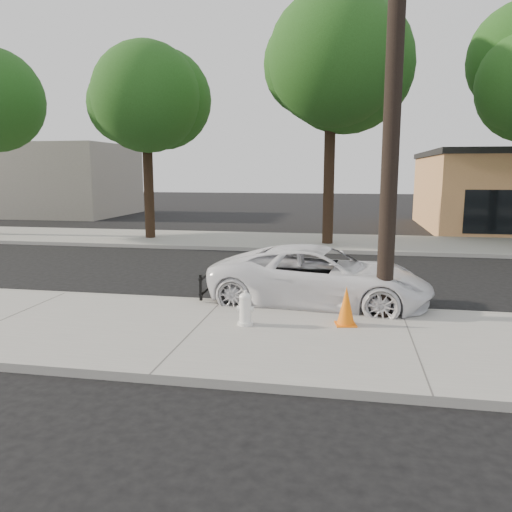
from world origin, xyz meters
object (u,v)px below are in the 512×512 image
police_cruiser (320,277)px  traffic_cone (346,306)px  utility_pole (393,88)px  fire_hydrant (245,309)px

police_cruiser → traffic_cone: 1.95m
utility_pole → traffic_cone: size_ratio=11.75×
police_cruiser → traffic_cone: police_cruiser is taller
police_cruiser → fire_hydrant: 2.57m
police_cruiser → fire_hydrant: size_ratio=7.83×
utility_pole → fire_hydrant: (-2.70, -1.18, -4.24)m
fire_hydrant → police_cruiser: bearing=59.1°
utility_pole → police_cruiser: bearing=143.6°
police_cruiser → traffic_cone: bearing=-155.7°
fire_hydrant → traffic_cone: bearing=10.2°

